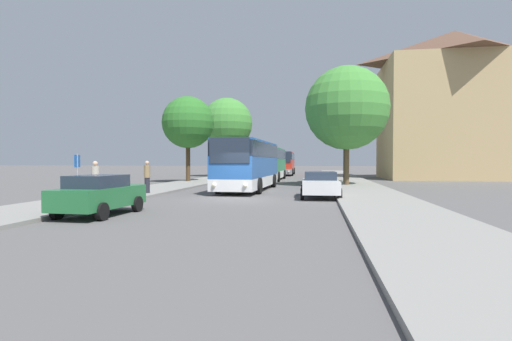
{
  "coord_description": "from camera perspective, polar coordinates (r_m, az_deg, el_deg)",
  "views": [
    {
      "loc": [
        3.99,
        -20.45,
        2.01
      ],
      "look_at": [
        -0.89,
        11.59,
        1.25
      ],
      "focal_mm": 28.0,
      "sensor_mm": 36.0,
      "label": 1
    }
  ],
  "objects": [
    {
      "name": "bus_stop_sign",
      "position": [
        21.0,
        -24.17,
        -0.08
      ],
      "size": [
        0.08,
        0.45,
        2.21
      ],
      "color": "gray",
      "rests_on": "sidewalk_left"
    },
    {
      "name": "ground_plane",
      "position": [
        20.93,
        -2.38,
        -4.16
      ],
      "size": [
        300.0,
        300.0,
        0.0
      ],
      "primitive_type": "plane",
      "color": "#565454",
      "rests_on": "ground"
    },
    {
      "name": "parked_car_left_curb",
      "position": [
        15.87,
        -21.47,
        -3.18
      ],
      "size": [
        2.04,
        4.03,
        1.5
      ],
      "rotation": [
        0.0,
        0.0,
        -0.04
      ],
      "color": "#236B38",
      "rests_on": "ground_plane"
    },
    {
      "name": "tree_left_near",
      "position": [
        37.99,
        -9.7,
        6.77
      ],
      "size": [
        4.83,
        4.83,
        7.9
      ],
      "color": "#47331E",
      "rests_on": "sidewalk_left"
    },
    {
      "name": "pedestrian_waiting_near",
      "position": [
        24.1,
        -15.29,
        -0.84
      ],
      "size": [
        0.36,
        0.36,
        1.88
      ],
      "rotation": [
        0.0,
        0.0,
        4.89
      ],
      "color": "#23232D",
      "rests_on": "sidewalk_left"
    },
    {
      "name": "building_right_background",
      "position": [
        50.56,
        26.48,
        8.37
      ],
      "size": [
        15.25,
        11.45,
        16.62
      ],
      "color": "tan",
      "rests_on": "ground_plane"
    },
    {
      "name": "tree_right_near",
      "position": [
        36.66,
        12.71,
        6.49
      ],
      "size": [
        4.01,
        4.01,
        7.2
      ],
      "color": "#47331E",
      "rests_on": "sidewalk_right"
    },
    {
      "name": "tree_right_mid",
      "position": [
        32.59,
        12.86,
        8.68
      ],
      "size": [
        6.58,
        6.58,
        9.34
      ],
      "color": "brown",
      "rests_on": "sidewalk_right"
    },
    {
      "name": "bus_front",
      "position": [
        27.62,
        -1.05,
        0.9
      ],
      "size": [
        3.12,
        10.99,
        3.36
      ],
      "rotation": [
        0.0,
        0.0,
        -0.03
      ],
      "color": "silver",
      "rests_on": "ground_plane"
    },
    {
      "name": "tree_right_far",
      "position": [
        49.81,
        12.67,
        5.37
      ],
      "size": [
        4.09,
        4.09,
        7.46
      ],
      "color": "#513D23",
      "rests_on": "sidewalk_right"
    },
    {
      "name": "sidewalk_left",
      "position": [
        23.3,
        -19.56,
        -3.5
      ],
      "size": [
        4.0,
        120.0,
        0.15
      ],
      "primitive_type": "cube",
      "color": "gray",
      "rests_on": "ground_plane"
    },
    {
      "name": "tree_left_far",
      "position": [
        51.87,
        -4.19,
        6.69
      ],
      "size": [
        6.58,
        6.58,
        9.99
      ],
      "color": "#513D23",
      "rests_on": "sidewalk_left"
    },
    {
      "name": "bus_middle",
      "position": [
        42.01,
        1.92,
        1.04
      ],
      "size": [
        2.87,
        11.7,
        3.33
      ],
      "rotation": [
        0.0,
        0.0,
        -0.0
      ],
      "color": "silver",
      "rests_on": "ground_plane"
    },
    {
      "name": "bus_rear",
      "position": [
        57.79,
        4.08,
        1.1
      ],
      "size": [
        3.01,
        11.63,
        3.29
      ],
      "rotation": [
        0.0,
        0.0,
        0.02
      ],
      "color": "gray",
      "rests_on": "ground_plane"
    },
    {
      "name": "pedestrian_waiting_far",
      "position": [
        20.44,
        -21.97,
        -1.3
      ],
      "size": [
        0.36,
        0.36,
        1.87
      ],
      "rotation": [
        0.0,
        0.0,
        0.39
      ],
      "color": "#23232D",
      "rests_on": "sidewalk_left"
    },
    {
      "name": "sidewalk_right",
      "position": [
        20.76,
        17.0,
        -4.06
      ],
      "size": [
        4.0,
        120.0,
        0.15
      ],
      "primitive_type": "cube",
      "color": "gray",
      "rests_on": "ground_plane"
    },
    {
      "name": "parked_car_right_near",
      "position": [
        22.15,
        9.14,
        -1.91
      ],
      "size": [
        2.19,
        4.37,
        1.43
      ],
      "rotation": [
        0.0,
        0.0,
        3.17
      ],
      "color": "silver",
      "rests_on": "ground_plane"
    }
  ]
}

